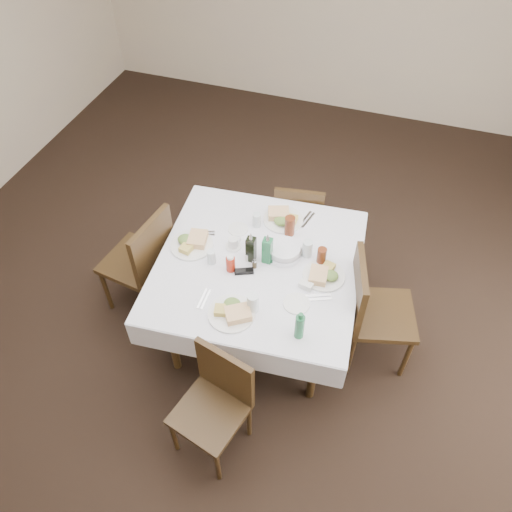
# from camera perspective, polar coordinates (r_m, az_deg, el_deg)

# --- Properties ---
(ground_plane) EXTENTS (7.00, 7.00, 0.00)m
(ground_plane) POSITION_cam_1_polar(r_m,az_deg,el_deg) (4.09, -1.20, -7.82)
(ground_plane) COLOR black
(room_shell) EXTENTS (6.04, 7.04, 2.80)m
(room_shell) POSITION_cam_1_polar(r_m,az_deg,el_deg) (2.86, -1.74, 12.08)
(room_shell) COLOR beige
(room_shell) RESTS_ON ground
(dining_table) EXTENTS (1.52, 1.52, 0.76)m
(dining_table) POSITION_cam_1_polar(r_m,az_deg,el_deg) (3.55, 0.26, -1.55)
(dining_table) COLOR black
(dining_table) RESTS_ON ground
(chair_north) EXTENTS (0.45, 0.45, 0.84)m
(chair_north) POSITION_cam_1_polar(r_m,az_deg,el_deg) (4.24, 4.88, 4.51)
(chair_north) COLOR black
(chair_north) RESTS_ON ground
(chair_south) EXTENTS (0.50, 0.50, 0.86)m
(chair_south) POSITION_cam_1_polar(r_m,az_deg,el_deg) (3.23, -4.48, -15.82)
(chair_south) COLOR black
(chair_south) RESTS_ON ground
(chair_east) EXTENTS (0.56, 0.56, 0.97)m
(chair_east) POSITION_cam_1_polar(r_m,az_deg,el_deg) (3.60, 12.92, -5.67)
(chair_east) COLOR black
(chair_east) RESTS_ON ground
(chair_west) EXTENTS (0.53, 0.53, 0.98)m
(chair_west) POSITION_cam_1_polar(r_m,az_deg,el_deg) (3.88, -12.64, -0.27)
(chair_west) COLOR black
(chair_west) RESTS_ON ground
(meal_north) EXTENTS (0.30, 0.30, 0.07)m
(meal_north) POSITION_cam_1_polar(r_m,az_deg,el_deg) (3.77, 3.01, 4.37)
(meal_north) COLOR white
(meal_north) RESTS_ON dining_table
(meal_south) EXTENTS (0.31, 0.31, 0.07)m
(meal_south) POSITION_cam_1_polar(r_m,az_deg,el_deg) (3.19, -2.68, -6.36)
(meal_south) COLOR white
(meal_south) RESTS_ON dining_table
(meal_east) EXTENTS (0.29, 0.29, 0.06)m
(meal_east) POSITION_cam_1_polar(r_m,az_deg,el_deg) (3.41, 7.75, -2.13)
(meal_east) COLOR white
(meal_east) RESTS_ON dining_table
(meal_west) EXTENTS (0.31, 0.31, 0.07)m
(meal_west) POSITION_cam_1_polar(r_m,az_deg,el_deg) (3.61, -7.33, 1.55)
(meal_west) COLOR white
(meal_west) RESTS_ON dining_table
(side_plate_a) EXTENTS (0.15, 0.15, 0.01)m
(side_plate_a) POSITION_cam_1_polar(r_m,az_deg,el_deg) (3.71, -2.07, 3.10)
(side_plate_a) COLOR white
(side_plate_a) RESTS_ON dining_table
(side_plate_b) EXTENTS (0.18, 0.18, 0.01)m
(side_plate_b) POSITION_cam_1_polar(r_m,az_deg,el_deg) (3.26, 4.66, -5.44)
(side_plate_b) COLOR white
(side_plate_b) RESTS_ON dining_table
(water_n) EXTENTS (0.06, 0.06, 0.11)m
(water_n) POSITION_cam_1_polar(r_m,az_deg,el_deg) (3.71, 0.09, 4.13)
(water_n) COLOR silver
(water_n) RESTS_ON dining_table
(water_s) EXTENTS (0.08, 0.08, 0.14)m
(water_s) POSITION_cam_1_polar(r_m,az_deg,el_deg) (3.18, -0.36, -5.36)
(water_s) COLOR silver
(water_s) RESTS_ON dining_table
(water_e) EXTENTS (0.07, 0.07, 0.13)m
(water_e) POSITION_cam_1_polar(r_m,az_deg,el_deg) (3.51, 5.89, 0.86)
(water_e) COLOR silver
(water_e) RESTS_ON dining_table
(water_w) EXTENTS (0.06, 0.06, 0.11)m
(water_w) POSITION_cam_1_polar(r_m,az_deg,el_deg) (3.46, -5.12, -0.09)
(water_w) COLOR silver
(water_w) RESTS_ON dining_table
(iced_tea_a) EXTENTS (0.08, 0.08, 0.16)m
(iced_tea_a) POSITION_cam_1_polar(r_m,az_deg,el_deg) (3.64, 3.87, 3.46)
(iced_tea_a) COLOR maroon
(iced_tea_a) RESTS_ON dining_table
(iced_tea_b) EXTENTS (0.06, 0.06, 0.14)m
(iced_tea_b) POSITION_cam_1_polar(r_m,az_deg,el_deg) (3.47, 7.50, -0.01)
(iced_tea_b) COLOR maroon
(iced_tea_b) RESTS_ON dining_table
(bread_basket) EXTENTS (0.25, 0.25, 0.08)m
(bread_basket) POSITION_cam_1_polar(r_m,az_deg,el_deg) (3.51, 3.25, 0.54)
(bread_basket) COLOR silver
(bread_basket) RESTS_ON dining_table
(oil_cruet_dark) EXTENTS (0.06, 0.06, 0.26)m
(oil_cruet_dark) POSITION_cam_1_polar(r_m,az_deg,el_deg) (3.43, -0.57, 0.89)
(oil_cruet_dark) COLOR black
(oil_cruet_dark) RESTS_ON dining_table
(oil_cruet_green) EXTENTS (0.06, 0.06, 0.26)m
(oil_cruet_green) POSITION_cam_1_polar(r_m,az_deg,el_deg) (3.42, 1.31, 0.74)
(oil_cruet_green) COLOR #1E683B
(oil_cruet_green) RESTS_ON dining_table
(ketchup_bottle) EXTENTS (0.06, 0.06, 0.14)m
(ketchup_bottle) POSITION_cam_1_polar(r_m,az_deg,el_deg) (3.40, -2.92, -0.85)
(ketchup_bottle) COLOR #A1200E
(ketchup_bottle) RESTS_ON dining_table
(salt_shaker) EXTENTS (0.03, 0.03, 0.07)m
(salt_shaker) POSITION_cam_1_polar(r_m,az_deg,el_deg) (3.48, -1.04, -0.11)
(salt_shaker) COLOR white
(salt_shaker) RESTS_ON dining_table
(pepper_shaker) EXTENTS (0.03, 0.03, 0.07)m
(pepper_shaker) POSITION_cam_1_polar(r_m,az_deg,el_deg) (3.43, -0.17, -0.89)
(pepper_shaker) COLOR #403521
(pepper_shaker) RESTS_ON dining_table
(coffee_mug) EXTENTS (0.11, 0.11, 0.08)m
(coffee_mug) POSITION_cam_1_polar(r_m,az_deg,el_deg) (3.57, -2.60, 1.48)
(coffee_mug) COLOR white
(coffee_mug) RESTS_ON dining_table
(sunglasses) EXTENTS (0.14, 0.09, 0.03)m
(sunglasses) POSITION_cam_1_polar(r_m,az_deg,el_deg) (3.42, -1.38, -1.76)
(sunglasses) COLOR black
(sunglasses) RESTS_ON dining_table
(green_bottle) EXTENTS (0.06, 0.06, 0.22)m
(green_bottle) POSITION_cam_1_polar(r_m,az_deg,el_deg) (3.05, 5.01, -8.01)
(green_bottle) COLOR #1E683B
(green_bottle) RESTS_ON dining_table
(sugar_caddy) EXTENTS (0.10, 0.07, 0.05)m
(sugar_caddy) POSITION_cam_1_polar(r_m,az_deg,el_deg) (3.34, 5.71, -3.34)
(sugar_caddy) COLOR white
(sugar_caddy) RESTS_ON dining_table
(cutlery_n) EXTENTS (0.09, 0.20, 0.01)m
(cutlery_n) POSITION_cam_1_polar(r_m,az_deg,el_deg) (3.81, 5.80, 4.16)
(cutlery_n) COLOR silver
(cutlery_n) RESTS_ON dining_table
(cutlery_s) EXTENTS (0.05, 0.17, 0.01)m
(cutlery_s) POSITION_cam_1_polar(r_m,az_deg,el_deg) (3.30, -5.96, -4.90)
(cutlery_s) COLOR silver
(cutlery_s) RESTS_ON dining_table
(cutlery_e) EXTENTS (0.21, 0.13, 0.01)m
(cutlery_e) POSITION_cam_1_polar(r_m,az_deg,el_deg) (3.31, 6.84, -4.74)
(cutlery_e) COLOR silver
(cutlery_e) RESTS_ON dining_table
(cutlery_w) EXTENTS (0.20, 0.12, 0.01)m
(cutlery_w) POSITION_cam_1_polar(r_m,az_deg,el_deg) (3.70, -6.24, 2.52)
(cutlery_w) COLOR silver
(cutlery_w) RESTS_ON dining_table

